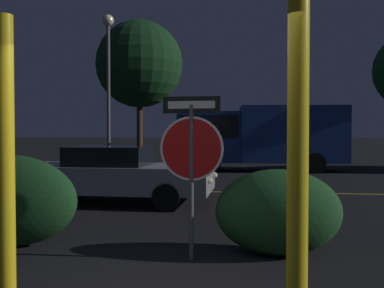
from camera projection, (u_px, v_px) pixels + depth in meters
road_center_stripe at (209, 192)px, 12.10m from camera, size 41.94×0.12×0.01m
stop_sign at (191, 148)px, 5.63m from camera, size 0.85×0.09×2.16m
yellow_pole_left at (6, 165)px, 3.98m from camera, size 0.16×0.16×2.78m
yellow_pole_right at (298, 164)px, 2.95m from camera, size 0.15×0.15×2.95m
hedge_bush_1 at (9, 200)px, 6.35m from camera, size 2.09×0.82×1.36m
hedge_bush_2 at (278, 212)px, 5.87m from camera, size 1.73×0.99×1.19m
passing_car_2 at (116, 174)px, 10.21m from camera, size 4.68×2.18×1.35m
delivery_truck at (257, 135)px, 18.59m from camera, size 7.22×2.58×2.80m
street_lamp at (108, 62)px, 19.13m from camera, size 0.52×0.52×6.94m
tree_2 at (139, 64)px, 23.62m from camera, size 4.79×4.79×7.84m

